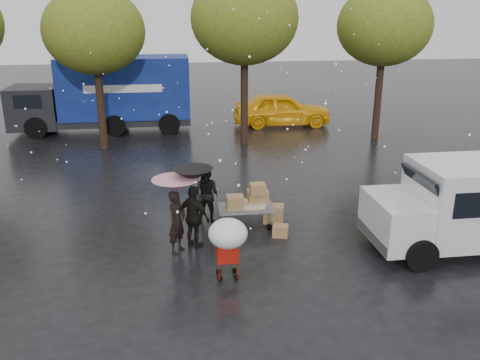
{
  "coord_description": "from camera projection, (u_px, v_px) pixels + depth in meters",
  "views": [
    {
      "loc": [
        -0.62,
        -11.43,
        5.69
      ],
      "look_at": [
        1.08,
        1.0,
        1.41
      ],
      "focal_mm": 38.0,
      "sensor_mm": 36.0,
      "label": 1
    }
  ],
  "objects": [
    {
      "name": "person_pink",
      "position": [
        177.0,
        222.0,
        12.23
      ],
      "size": [
        0.63,
        0.68,
        1.57
      ],
      "primitive_type": "imported",
      "rotation": [
        0.0,
        0.0,
        0.99
      ],
      "color": "black",
      "rests_on": "ground"
    },
    {
      "name": "box_ground_near",
      "position": [
        274.0,
        214.0,
        14.1
      ],
      "size": [
        0.65,
        0.57,
        0.49
      ],
      "primitive_type": "cube",
      "rotation": [
        0.0,
        0.0,
        -0.27
      ],
      "color": "olive",
      "rests_on": "ground"
    },
    {
      "name": "person_middle",
      "position": [
        207.0,
        196.0,
        13.9
      ],
      "size": [
        0.95,
        0.87,
        1.59
      ],
      "primitive_type": "imported",
      "rotation": [
        0.0,
        0.0,
        -0.42
      ],
      "color": "black",
      "rests_on": "ground"
    },
    {
      "name": "umbrella_pink",
      "position": [
        175.0,
        185.0,
        11.93
      ],
      "size": [
        1.11,
        1.11,
        1.87
      ],
      "color": "#4C4C4C",
      "rests_on": "ground"
    },
    {
      "name": "shopping_cart",
      "position": [
        228.0,
        236.0,
        10.8
      ],
      "size": [
        0.84,
        0.84,
        1.46
      ],
      "color": "#A21209",
      "rests_on": "ground"
    },
    {
      "name": "blue_truck",
      "position": [
        108.0,
        95.0,
        24.08
      ],
      "size": [
        8.3,
        2.6,
        3.5
      ],
      "color": "navy",
      "rests_on": "ground"
    },
    {
      "name": "yellow_taxi",
      "position": [
        282.0,
        109.0,
        25.51
      ],
      "size": [
        4.94,
        2.17,
        1.66
      ],
      "primitive_type": "imported",
      "rotation": [
        0.0,
        0.0,
        1.53
      ],
      "color": "#FFB40D",
      "rests_on": "ground"
    },
    {
      "name": "tree_row",
      "position": [
        171.0,
        25.0,
        20.33
      ],
      "size": [
        21.6,
        4.4,
        7.12
      ],
      "color": "black",
      "rests_on": "ground"
    },
    {
      "name": "box_ground_far",
      "position": [
        280.0,
        231.0,
        13.25
      ],
      "size": [
        0.47,
        0.42,
        0.31
      ],
      "primitive_type": "cube",
      "rotation": [
        0.0,
        0.0,
        -0.31
      ],
      "color": "olive",
      "rests_on": "ground"
    },
    {
      "name": "vendor_cart",
      "position": [
        249.0,
        202.0,
        13.67
      ],
      "size": [
        1.52,
        0.8,
        1.27
      ],
      "color": "slate",
      "rests_on": "ground"
    },
    {
      "name": "ground",
      "position": [
        202.0,
        248.0,
        12.64
      ],
      "size": [
        90.0,
        90.0,
        0.0
      ],
      "primitive_type": "plane",
      "color": "black",
      "rests_on": "ground"
    },
    {
      "name": "white_van",
      "position": [
        476.0,
        203.0,
        12.35
      ],
      "size": [
        4.91,
        2.18,
        2.2
      ],
      "color": "silver",
      "rests_on": "ground"
    },
    {
      "name": "person_black",
      "position": [
        194.0,
        217.0,
        12.45
      ],
      "size": [
        0.96,
        0.93,
        1.61
      ],
      "primitive_type": "imported",
      "rotation": [
        0.0,
        0.0,
        2.39
      ],
      "color": "black",
      "rests_on": "ground"
    },
    {
      "name": "umbrella_black",
      "position": [
        193.0,
        175.0,
        12.1
      ],
      "size": [
        0.98,
        0.98,
        2.06
      ],
      "color": "#4C4C4C",
      "rests_on": "ground"
    }
  ]
}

